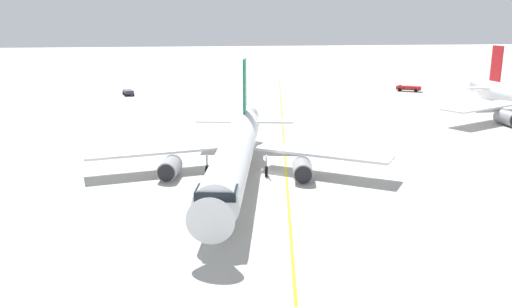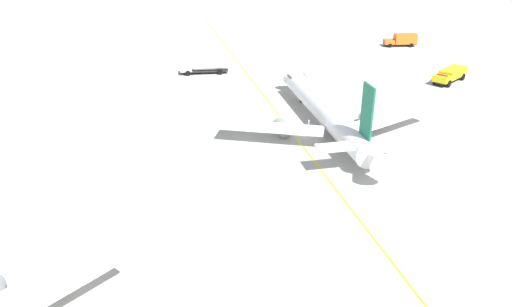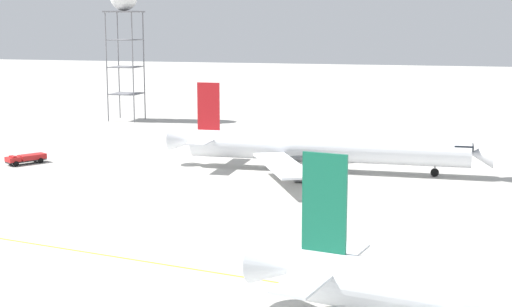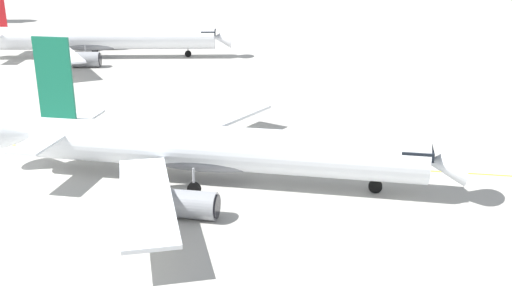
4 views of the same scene
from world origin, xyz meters
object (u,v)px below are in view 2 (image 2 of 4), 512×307
object	(u,v)px
airliner_main	(327,113)
fire_tender_truck	(451,74)
safety_cone_mid	(212,59)
catering_truck_truck	(402,40)
safety_cone_near	(218,63)
fuel_tanker_truck	(206,66)

from	to	relation	value
airliner_main	fire_tender_truck	xyz separation A→B (m)	(11.38, -35.77, -1.24)
airliner_main	safety_cone_mid	world-z (taller)	airliner_main
fire_tender_truck	catering_truck_truck	xyz separation A→B (m)	(28.20, -10.79, 0.13)
safety_cone_near	safety_cone_mid	bearing A→B (deg)	2.82
fire_tender_truck	airliner_main	bearing A→B (deg)	-4.23
catering_truck_truck	fire_tender_truck	bearing A→B (deg)	90.31
catering_truck_truck	safety_cone_near	distance (m)	48.69
fuel_tanker_truck	safety_cone_mid	distance (m)	10.78
fuel_tanker_truck	fire_tender_truck	distance (m)	49.76
fire_tender_truck	safety_cone_mid	world-z (taller)	fire_tender_truck
fuel_tanker_truck	catering_truck_truck	world-z (taller)	catering_truck_truck
fire_tender_truck	catering_truck_truck	distance (m)	30.19
airliner_main	safety_cone_near	size ratio (longest dim) A/B	70.66
fuel_tanker_truck	fire_tender_truck	size ratio (longest dim) A/B	1.02
fuel_tanker_truck	safety_cone_mid	world-z (taller)	fuel_tanker_truck
fire_tender_truck	catering_truck_truck	bearing A→B (deg)	-132.81
airliner_main	catering_truck_truck	world-z (taller)	airliner_main
fuel_tanker_truck	safety_cone_near	size ratio (longest dim) A/B	18.59
airliner_main	safety_cone_near	xyz separation A→B (m)	(43.09, 1.98, -2.49)
catering_truck_truck	safety_cone_near	bearing A→B (deg)	17.11
fire_tender_truck	safety_cone_mid	size ratio (longest dim) A/B	18.18
fuel_tanker_truck	fire_tender_truck	xyz separation A→B (m)	(-25.66, -42.64, -0.05)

